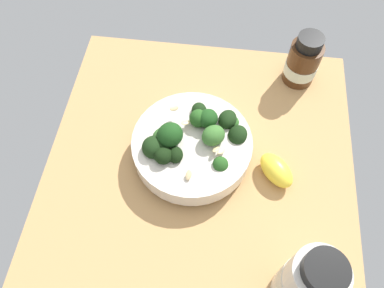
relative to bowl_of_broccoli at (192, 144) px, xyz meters
The scene contains 5 objects.
ground_plane 5.98cm from the bowl_of_broccoli, 71.19° to the left, with size 56.99×56.99×3.82cm, color tan.
bowl_of_broccoli is the anchor object (origin of this frame).
lemon_wedge 15.88cm from the bowl_of_broccoli, 80.99° to the left, with size 7.47×4.28×4.05cm, color yellow.
bottle_tall 29.56cm from the bowl_of_broccoli, 40.48° to the left, with size 7.64×7.64×16.90cm.
bottle_short 29.12cm from the bowl_of_broccoli, 136.45° to the left, with size 6.63×6.63×11.66cm.
Camera 1 is at (32.66, 2.43, 62.61)cm, focal length 35.10 mm.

